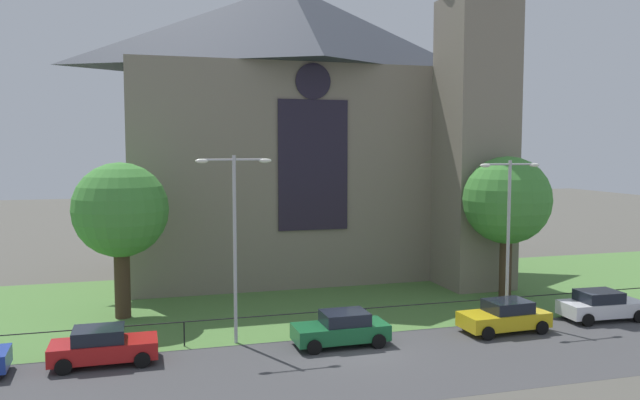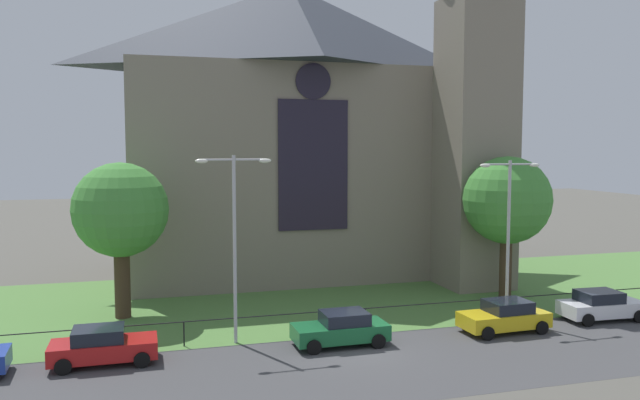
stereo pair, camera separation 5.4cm
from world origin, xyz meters
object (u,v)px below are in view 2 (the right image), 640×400
object	(u,v)px
tree_left_near	(121,211)
parked_car_red	(103,346)
streetlamp_near	(234,225)
church_building	(303,126)
parked_car_yellow	(505,316)
tree_right_near	(507,201)
parked_car_green	(341,329)
streetlamp_far	(509,219)
parked_car_white	(601,306)

from	to	relation	value
tree_left_near	parked_car_red	xyz separation A→B (m)	(-0.59, -7.16, -4.79)
tree_left_near	streetlamp_near	size ratio (longest dim) A/B	0.95
church_building	parked_car_yellow	distance (m)	20.13
tree_right_near	parked_car_red	size ratio (longest dim) A/B	1.97
tree_left_near	parked_car_green	xyz separation A→B (m)	(9.47, -7.47, -4.79)
tree_right_near	parked_car_yellow	bearing A→B (deg)	-122.34
parked_car_red	tree_left_near	bearing A→B (deg)	85.01
church_building	streetlamp_far	distance (m)	17.25
streetlamp_near	parked_car_white	bearing A→B (deg)	-4.13
tree_right_near	streetlamp_far	bearing A→B (deg)	-121.34
streetlamp_near	church_building	bearing A→B (deg)	64.95
parked_car_red	parked_car_green	world-z (taller)	same
streetlamp_near	parked_car_green	xyz separation A→B (m)	(4.47, -1.64, -4.61)
tree_left_near	tree_right_near	bearing A→B (deg)	-4.50
parked_car_green	streetlamp_near	bearing A→B (deg)	-20.77
tree_left_near	parked_car_red	world-z (taller)	tree_left_near
streetlamp_far	parked_car_white	xyz separation A→B (m)	(4.64, -1.34, -4.45)
tree_left_near	parked_car_white	xyz separation A→B (m)	(23.51, -7.17, -4.79)
streetlamp_far	parked_car_white	size ratio (longest dim) A/B	1.90
tree_left_near	parked_car_white	distance (m)	25.04
streetlamp_near	parked_car_yellow	world-z (taller)	streetlamp_near
tree_right_near	streetlamp_far	size ratio (longest dim) A/B	1.02
tree_left_near	streetlamp_far	bearing A→B (deg)	-17.19
parked_car_green	parked_car_white	bearing A→B (deg)	-179.43
church_building	parked_car_yellow	world-z (taller)	church_building
streetlamp_far	parked_car_green	distance (m)	10.52
parked_car_green	parked_car_yellow	size ratio (longest dim) A/B	0.99
parked_car_green	parked_car_white	size ratio (longest dim) A/B	0.99
streetlamp_far	parked_car_white	world-z (taller)	streetlamp_far
parked_car_yellow	church_building	bearing A→B (deg)	-74.04
streetlamp_far	parked_car_yellow	xyz separation A→B (m)	(-1.26, -1.83, -4.45)
parked_car_red	parked_car_white	bearing A→B (deg)	-0.27
streetlamp_near	streetlamp_far	world-z (taller)	streetlamp_near
church_building	streetlamp_far	world-z (taller)	church_building
tree_right_near	parked_car_white	size ratio (longest dim) A/B	1.94
tree_right_near	streetlamp_near	bearing A→B (deg)	-165.78
parked_car_yellow	streetlamp_near	bearing A→B (deg)	-10.70
streetlamp_near	parked_car_white	world-z (taller)	streetlamp_near
parked_car_green	church_building	bearing A→B (deg)	-99.34
parked_car_red	streetlamp_far	bearing A→B (deg)	3.65
tree_left_near	tree_right_near	world-z (taller)	tree_right_near
tree_right_near	parked_car_green	size ratio (longest dim) A/B	1.96
parked_car_red	parked_car_white	size ratio (longest dim) A/B	0.98
church_building	streetlamp_near	distance (m)	17.27
streetlamp_far	parked_car_red	distance (m)	20.01
church_building	tree_left_near	size ratio (longest dim) A/B	3.23
tree_left_near	parked_car_green	bearing A→B (deg)	-38.27
parked_car_yellow	parked_car_white	xyz separation A→B (m)	(5.90, 0.49, 0.00)
tree_right_near	parked_car_yellow	size ratio (longest dim) A/B	1.94
tree_right_near	parked_car_white	distance (m)	7.69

